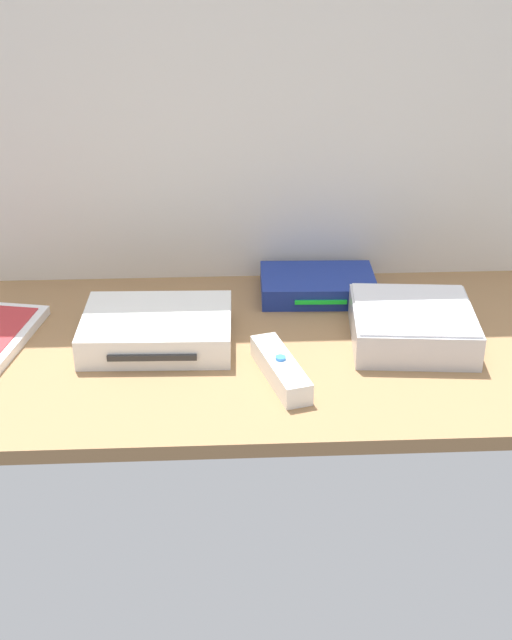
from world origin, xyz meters
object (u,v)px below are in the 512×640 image
network_router (318,285)px  remote_wand (280,369)px  game_console (157,329)px  mini_computer (413,326)px

network_router → remote_wand: 26.71cm
game_console → mini_computer: size_ratio=1.16×
game_console → network_router: bearing=32.4°
game_console → network_router: (24.66, 14.68, -0.50)cm
remote_wand → game_console: bearing=131.9°
game_console → remote_wand: game_console is taller
game_console → mini_computer: (36.35, -1.75, 0.44)cm
mini_computer → network_router: size_ratio=1.00×
mini_computer → network_router: mini_computer is taller
game_console → remote_wand: bearing=-31.2°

